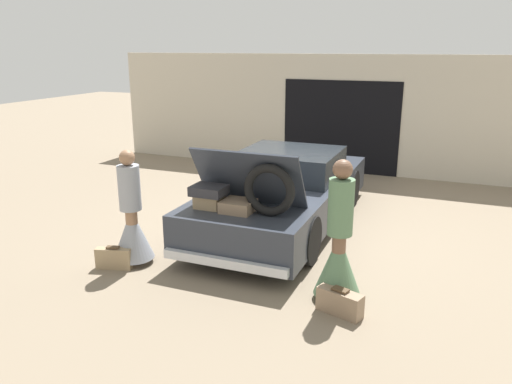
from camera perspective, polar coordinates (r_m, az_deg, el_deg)
The scene contains 7 objects.
ground_plane at distance 8.70m, azimuth 3.22°, elevation -3.68°, with size 40.00×40.00×0.00m, color #7F705B.
garage_wall_back at distance 12.28m, azimuth 9.73°, elevation 8.72°, with size 12.00×0.14×2.80m.
car at distance 8.51m, azimuth 3.28°, elevation -0.03°, with size 1.89×4.81×1.63m.
person_left at distance 7.20m, azimuth -14.00°, elevation -3.53°, with size 0.58×0.58×1.64m.
person_right at distance 6.04m, azimuth 9.42°, elevation -6.72°, with size 0.57×0.57×1.75m.
suitcase_beside_left_person at distance 7.23m, azimuth -15.95°, elevation -7.30°, with size 0.51×0.26×0.33m.
suitcase_beside_right_person at distance 5.95m, azimuth 9.55°, elevation -12.31°, with size 0.57×0.34×0.32m.
Camera 1 is at (2.62, -7.74, 2.98)m, focal length 35.00 mm.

